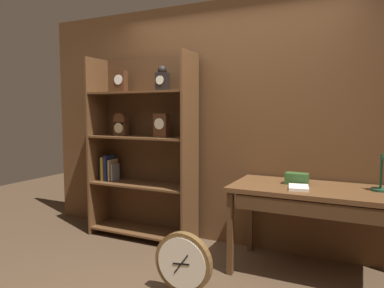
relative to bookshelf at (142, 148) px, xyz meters
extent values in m
cube|color=brown|center=(0.96, 0.25, 0.28)|extent=(4.80, 0.05, 2.60)
cube|color=brown|center=(-0.59, -0.04, 0.01)|extent=(0.02, 0.39, 2.05)
cube|color=brown|center=(0.63, -0.04, 0.01)|extent=(0.03, 0.39, 2.05)
cube|color=#4B2F1A|center=(0.02, 0.15, 0.01)|extent=(1.24, 0.01, 2.05)
cube|color=brown|center=(0.02, -0.04, -0.94)|extent=(1.19, 0.37, 0.02)
cube|color=brown|center=(0.02, -0.04, -0.40)|extent=(1.19, 0.37, 0.02)
cube|color=brown|center=(0.02, -0.04, 0.13)|extent=(1.19, 0.37, 0.02)
cube|color=brown|center=(0.02, -0.04, 0.62)|extent=(1.19, 0.37, 0.02)
cube|color=#472816|center=(-0.26, -0.02, 0.75)|extent=(0.14, 0.08, 0.24)
cylinder|color=white|center=(-0.26, -0.06, 0.77)|extent=(0.11, 0.01, 0.11)
cube|color=#472816|center=(-0.25, -0.04, 0.22)|extent=(0.16, 0.09, 0.15)
cylinder|color=#472816|center=(-0.25, -0.04, 0.32)|extent=(0.16, 0.09, 0.16)
cylinder|color=#C6B78C|center=(-0.25, -0.09, 0.23)|extent=(0.12, 0.01, 0.12)
cube|color=black|center=(0.30, -0.04, 0.73)|extent=(0.12, 0.10, 0.20)
sphere|color=black|center=(0.30, -0.04, 0.85)|extent=(0.10, 0.10, 0.10)
cylinder|color=silver|center=(0.30, -0.09, 0.74)|extent=(0.09, 0.01, 0.09)
cube|color=#472816|center=(0.30, -0.07, 0.27)|extent=(0.15, 0.09, 0.25)
cylinder|color=silver|center=(0.30, -0.12, 0.29)|extent=(0.12, 0.01, 0.12)
cube|color=black|center=(-0.51, -0.04, -0.26)|extent=(0.04, 0.15, 0.27)
cube|color=#B78C2D|center=(-0.47, -0.05, -0.26)|extent=(0.03, 0.17, 0.28)
cube|color=#19234C|center=(-0.43, -0.05, -0.24)|extent=(0.03, 0.17, 0.30)
cube|color=tan|center=(-0.39, -0.04, -0.27)|extent=(0.02, 0.17, 0.25)
cube|color=slate|center=(-0.34, -0.05, -0.29)|extent=(0.02, 0.14, 0.20)
cube|color=brown|center=(1.91, -0.17, -0.26)|extent=(1.45, 0.71, 0.04)
cube|color=#50321B|center=(1.23, -0.47, -0.65)|extent=(0.05, 0.05, 0.74)
cube|color=#50321B|center=(1.23, 0.14, -0.65)|extent=(0.05, 0.05, 0.74)
cube|color=#472C18|center=(1.91, -0.50, -0.35)|extent=(1.23, 0.03, 0.12)
cylinder|color=#1E472D|center=(2.39, -0.08, -0.23)|extent=(0.14, 0.14, 0.02)
cylinder|color=#1E472D|center=(2.39, -0.08, -0.07)|extent=(0.02, 0.02, 0.29)
cube|color=#2D5123|center=(1.73, -0.10, -0.19)|extent=(0.20, 0.12, 0.10)
cube|color=silver|center=(1.78, -0.30, -0.22)|extent=(0.20, 0.25, 0.02)
cylinder|color=brown|center=(1.04, -0.99, -0.74)|extent=(0.47, 0.06, 0.47)
cylinder|color=silver|center=(1.04, -1.03, -0.74)|extent=(0.41, 0.01, 0.41)
cube|color=black|center=(1.04, -1.03, -0.74)|extent=(0.14, 0.01, 0.03)
cube|color=black|center=(1.04, -1.03, -0.74)|extent=(0.12, 0.01, 0.17)
camera|label=1|loc=(2.26, -3.34, 0.41)|focal=33.26mm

